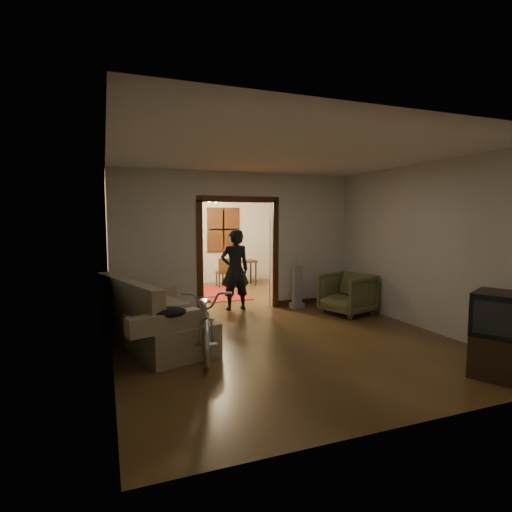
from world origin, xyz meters
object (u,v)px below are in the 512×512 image
armchair (347,294)px  desk (239,273)px  locker (160,251)px  person (235,270)px  sofa (155,311)px  bicycle (206,319)px

armchair → desk: armchair is taller
locker → person: bearing=-70.9°
locker → desk: (2.10, -0.49, -0.65)m
sofa → person: bearing=26.0°
armchair → person: (-1.95, 1.13, 0.43)m
locker → bicycle: bearing=-90.2°
person → locker: (-1.08, 3.27, 0.17)m
sofa → person: person is taller
sofa → bicycle: (0.62, -0.66, -0.02)m
locker → desk: 2.25m
sofa → armchair: sofa is taller
armchair → locker: locker is taller
sofa → locker: 5.06m
person → bicycle: bearing=63.2°
armchair → desk: (-0.93, 3.92, -0.06)m
person → armchair: bearing=149.8°
desk → sofa: bearing=-118.4°
armchair → locker: bearing=-162.6°
armchair → bicycle: bearing=-85.5°
bicycle → locker: locker is taller
desk → armchair: bearing=-72.9°
bicycle → armchair: 3.37m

